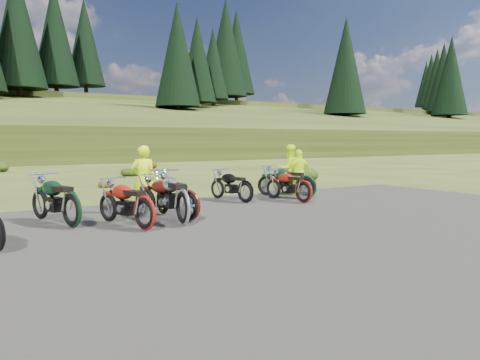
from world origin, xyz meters
TOP-DOWN VIEW (x-y plane):
  - ground at (0.00, 0.00)m, footprint 300.00×300.00m
  - gravel_pad at (0.00, -2.00)m, footprint 20.00×12.00m
  - hill_slope at (0.00, 50.00)m, footprint 300.00×45.97m
  - conifer_23 at (3.00, 62.00)m, footprint 7.48×7.48m
  - conifer_24 at (9.00, 68.00)m, footprint 7.04×7.04m
  - conifer_25 at (15.00, 74.00)m, footprint 6.60×6.60m
  - conifer_26 at (21.00, 49.00)m, footprint 6.16×6.16m
  - conifer_27 at (27.00, 55.00)m, footprint 5.72×5.72m
  - conifer_28 at (33.00, 61.00)m, footprint 5.28×5.28m
  - conifer_29 at (39.00, 67.00)m, footprint 7.92×7.92m
  - conifer_30 at (45.00, 73.00)m, footprint 7.48×7.48m
  - conifer_31 at (51.00, 48.00)m, footprint 7.04×7.04m
  - conifer_32 at (57.00, 54.00)m, footprint 6.60×6.60m
  - conifer_33 at (63.00, 60.00)m, footprint 6.16×6.16m
  - conifer_34 at (69.00, 66.00)m, footprint 5.72×5.72m
  - conifer_35 at (75.00, 72.00)m, footprint 5.28×5.28m
  - conifer_36 at (81.00, 78.00)m, footprint 7.92×7.92m
  - conifer_37 at (87.00, 53.00)m, footprint 7.48×7.48m
  - conifer_38 at (93.00, 59.00)m, footprint 7.04×7.04m
  - conifer_39 at (99.00, 65.00)m, footprint 6.60×6.60m
  - conifer_40 at (105.00, 71.00)m, footprint 6.16×6.16m
  - conifer_41 at (111.00, 77.00)m, footprint 5.72×5.72m
  - shrub_4 at (-0.40, 9.20)m, footprint 0.77×0.77m
  - shrub_5 at (2.50, 14.50)m, footprint 1.03×1.03m
  - shrub_6 at (5.40, 19.80)m, footprint 1.30×1.30m
  - shrub_7 at (8.30, 7.10)m, footprint 1.56×1.56m
  - shrub_8 at (11.20, 12.40)m, footprint 0.77×0.77m
  - motorcycle_1 at (-2.26, -0.38)m, footprint 1.25×2.21m
  - motorcycle_2 at (-3.51, 0.75)m, footprint 1.35×2.37m
  - motorcycle_3 at (-1.29, -0.24)m, footprint 1.00×2.39m
  - motorcycle_4 at (-0.98, 0.15)m, footprint 1.50×2.24m
  - motorcycle_5 at (1.90, 2.13)m, footprint 1.03×2.04m
  - motorcycle_6 at (3.39, 1.16)m, footprint 0.91×2.05m
  - motorcycle_7 at (4.14, 1.96)m, footprint 1.64×2.23m
  - person_middle at (-1.43, 1.92)m, footprint 0.73×0.56m
  - person_right_a at (4.61, 3.42)m, footprint 0.89×0.72m
  - person_right_b at (4.70, 2.98)m, footprint 0.97×0.50m

SIDE VIEW (x-z plane):
  - ground at x=0.00m, z-range 0.00..0.00m
  - gravel_pad at x=0.00m, z-range -0.02..0.02m
  - hill_slope at x=0.00m, z-range -4.69..4.69m
  - motorcycle_1 at x=-2.26m, z-range -0.55..0.55m
  - motorcycle_2 at x=-3.51m, z-range -0.59..0.59m
  - motorcycle_3 at x=-1.29m, z-range -0.61..0.61m
  - motorcycle_4 at x=-0.98m, z-range -0.56..0.56m
  - motorcycle_5 at x=1.90m, z-range -0.51..0.51m
  - motorcycle_6 at x=3.39m, z-range -0.52..0.52m
  - motorcycle_7 at x=4.14m, z-range -0.56..0.56m
  - shrub_4 at x=-0.40m, z-range 0.00..0.45m
  - shrub_8 at x=11.20m, z-range 0.00..0.45m
  - shrub_5 at x=2.50m, z-range 0.00..0.61m
  - shrub_6 at x=5.40m, z-range 0.00..0.77m
  - shrub_7 at x=8.30m, z-range 0.00..0.92m
  - person_right_b at x=4.70m, z-range 0.00..1.58m
  - person_right_a at x=4.61m, z-range 0.00..1.75m
  - person_middle at x=-1.43m, z-range 0.00..1.78m
  - conifer_26 at x=21.00m, z-range 5.37..21.37m
  - conifer_27 at x=27.00m, z-range 6.56..21.56m
  - conifer_31 at x=51.00m, z-range 5.18..23.18m
  - conifer_28 at x=33.00m, z-range 7.76..21.76m
  - conifer_32 at x=57.00m, z-range 6.37..23.37m
  - conifer_33 at x=63.00m, z-range 7.56..23.56m
  - conifer_37 at x=87.00m, z-range 6.17..25.17m
  - conifer_34 at x=69.00m, z-range 8.76..23.76m
  - conifer_38 at x=93.00m, z-range 7.37..25.37m
  - conifer_35 at x=75.00m, z-range 9.95..23.95m
  - conifer_39 at x=99.00m, z-range 8.56..25.56m
  - conifer_23 at x=3.00m, z-range 7.97..26.97m
  - conifer_41 at x=111.00m, z-range 10.15..25.15m
  - conifer_40 at x=105.00m, z-range 9.76..25.76m
  - conifer_24 at x=9.00m, z-range 9.16..27.16m
  - conifer_25 at x=15.00m, z-range 10.16..27.16m
  - conifer_29 at x=39.00m, z-range 8.97..28.97m
  - conifer_30 at x=45.00m, z-range 10.16..29.16m
  - conifer_36 at x=81.00m, z-range 10.16..30.16m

